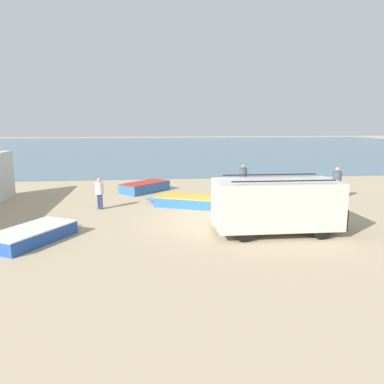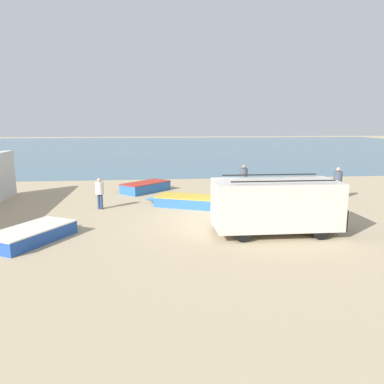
{
  "view_description": "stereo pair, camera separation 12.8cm",
  "coord_description": "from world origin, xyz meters",
  "px_view_note": "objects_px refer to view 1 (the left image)",
  "views": [
    {
      "loc": [
        -2.66,
        -16.53,
        4.32
      ],
      "look_at": [
        -0.62,
        1.14,
        1.0
      ],
      "focal_mm": 35.0,
      "sensor_mm": 36.0,
      "label": 1
    },
    {
      "loc": [
        -2.53,
        -16.54,
        4.32
      ],
      "look_at": [
        -0.62,
        1.14,
        1.0
      ],
      "focal_mm": 35.0,
      "sensor_mm": 36.0,
      "label": 2
    }
  ],
  "objects_px": {
    "parked_van": "(276,204)",
    "fisherman_1": "(337,180)",
    "fishing_rowboat_3": "(192,201)",
    "fishing_rowboat_1": "(34,234)",
    "fisherman_2": "(99,191)",
    "fisherman_0": "(243,176)",
    "fishing_rowboat_0": "(294,201)",
    "fishing_rowboat_2": "(146,187)"
  },
  "relations": [
    {
      "from": "fisherman_1",
      "to": "fisherman_2",
      "type": "distance_m",
      "value": 13.14
    },
    {
      "from": "fishing_rowboat_1",
      "to": "fishing_rowboat_2",
      "type": "height_order",
      "value": "fishing_rowboat_2"
    },
    {
      "from": "fishing_rowboat_1",
      "to": "fishing_rowboat_3",
      "type": "height_order",
      "value": "fishing_rowboat_3"
    },
    {
      "from": "fishing_rowboat_1",
      "to": "fisherman_2",
      "type": "height_order",
      "value": "fisherman_2"
    },
    {
      "from": "fishing_rowboat_1",
      "to": "fisherman_0",
      "type": "height_order",
      "value": "fisherman_0"
    },
    {
      "from": "fishing_rowboat_0",
      "to": "fishing_rowboat_3",
      "type": "bearing_deg",
      "value": -34.43
    },
    {
      "from": "fishing_rowboat_2",
      "to": "fisherman_1",
      "type": "bearing_deg",
      "value": -63.47
    },
    {
      "from": "fishing_rowboat_0",
      "to": "fishing_rowboat_2",
      "type": "distance_m",
      "value": 9.23
    },
    {
      "from": "fishing_rowboat_1",
      "to": "fisherman_1",
      "type": "xyz_separation_m",
      "value": [
        14.89,
        6.08,
        0.83
      ]
    },
    {
      "from": "fishing_rowboat_3",
      "to": "fisherman_1",
      "type": "bearing_deg",
      "value": -150.35
    },
    {
      "from": "fishing_rowboat_0",
      "to": "fishing_rowboat_2",
      "type": "xyz_separation_m",
      "value": [
        -7.69,
        5.1,
        0.06
      ]
    },
    {
      "from": "fishing_rowboat_1",
      "to": "fisherman_2",
      "type": "distance_m",
      "value": 5.34
    },
    {
      "from": "fishing_rowboat_0",
      "to": "fisherman_0",
      "type": "height_order",
      "value": "fisherman_0"
    },
    {
      "from": "fisherman_2",
      "to": "parked_van",
      "type": "bearing_deg",
      "value": -93.8
    },
    {
      "from": "parked_van",
      "to": "fishing_rowboat_3",
      "type": "bearing_deg",
      "value": 118.49
    },
    {
      "from": "parked_van",
      "to": "fisherman_0",
      "type": "bearing_deg",
      "value": 84.86
    },
    {
      "from": "fishing_rowboat_1",
      "to": "fishing_rowboat_3",
      "type": "xyz_separation_m",
      "value": [
        6.5,
        5.1,
        0.0
      ]
    },
    {
      "from": "fisherman_1",
      "to": "fishing_rowboat_1",
      "type": "bearing_deg",
      "value": -62.37
    },
    {
      "from": "fisherman_0",
      "to": "fisherman_1",
      "type": "height_order",
      "value": "fisherman_1"
    },
    {
      "from": "parked_van",
      "to": "fishing_rowboat_2",
      "type": "xyz_separation_m",
      "value": [
        -5.12,
        9.67,
        -0.87
      ]
    },
    {
      "from": "fisherman_0",
      "to": "fisherman_2",
      "type": "distance_m",
      "value": 8.99
    },
    {
      "from": "fishing_rowboat_0",
      "to": "fishing_rowboat_3",
      "type": "height_order",
      "value": "fishing_rowboat_3"
    },
    {
      "from": "fisherman_1",
      "to": "fishing_rowboat_2",
      "type": "bearing_deg",
      "value": -102.93
    },
    {
      "from": "fisherman_0",
      "to": "fishing_rowboat_0",
      "type": "bearing_deg",
      "value": 42.08
    },
    {
      "from": "fishing_rowboat_1",
      "to": "fishing_rowboat_2",
      "type": "bearing_deg",
      "value": 7.13
    },
    {
      "from": "parked_van",
      "to": "fishing_rowboat_1",
      "type": "xyz_separation_m",
      "value": [
        -9.21,
        0.01,
        -0.91
      ]
    },
    {
      "from": "parked_van",
      "to": "fishing_rowboat_3",
      "type": "xyz_separation_m",
      "value": [
        -2.72,
        5.11,
        -0.91
      ]
    },
    {
      "from": "fishing_rowboat_3",
      "to": "fisherman_2",
      "type": "distance_m",
      "value": 4.76
    },
    {
      "from": "parked_van",
      "to": "fishing_rowboat_0",
      "type": "relative_size",
      "value": 1.24
    },
    {
      "from": "parked_van",
      "to": "fisherman_1",
      "type": "bearing_deg",
      "value": 47.51
    },
    {
      "from": "fishing_rowboat_2",
      "to": "fishing_rowboat_0",
      "type": "bearing_deg",
      "value": -78.67
    },
    {
      "from": "fishing_rowboat_0",
      "to": "fisherman_1",
      "type": "bearing_deg",
      "value": 177.59
    },
    {
      "from": "fishing_rowboat_1",
      "to": "fisherman_1",
      "type": "distance_m",
      "value": 16.1
    },
    {
      "from": "fishing_rowboat_2",
      "to": "fisherman_0",
      "type": "xyz_separation_m",
      "value": [
        5.96,
        -1.13,
        0.75
      ]
    },
    {
      "from": "fisherman_0",
      "to": "fisherman_1",
      "type": "distance_m",
      "value": 5.42
    },
    {
      "from": "fisherman_1",
      "to": "fisherman_2",
      "type": "xyz_separation_m",
      "value": [
        -13.1,
        -1.09,
        -0.14
      ]
    },
    {
      "from": "parked_van",
      "to": "fishing_rowboat_1",
      "type": "bearing_deg",
      "value": -179.59
    },
    {
      "from": "fishing_rowboat_2",
      "to": "fisherman_0",
      "type": "bearing_deg",
      "value": -55.85
    },
    {
      "from": "fishing_rowboat_3",
      "to": "fisherman_0",
      "type": "xyz_separation_m",
      "value": [
        3.56,
        3.43,
        0.79
      ]
    },
    {
      "from": "parked_van",
      "to": "fisherman_1",
      "type": "distance_m",
      "value": 8.32
    },
    {
      "from": "fishing_rowboat_0",
      "to": "fisherman_2",
      "type": "distance_m",
      "value": 10.03
    },
    {
      "from": "fishing_rowboat_3",
      "to": "fisherman_0",
      "type": "relative_size",
      "value": 2.77
    }
  ]
}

